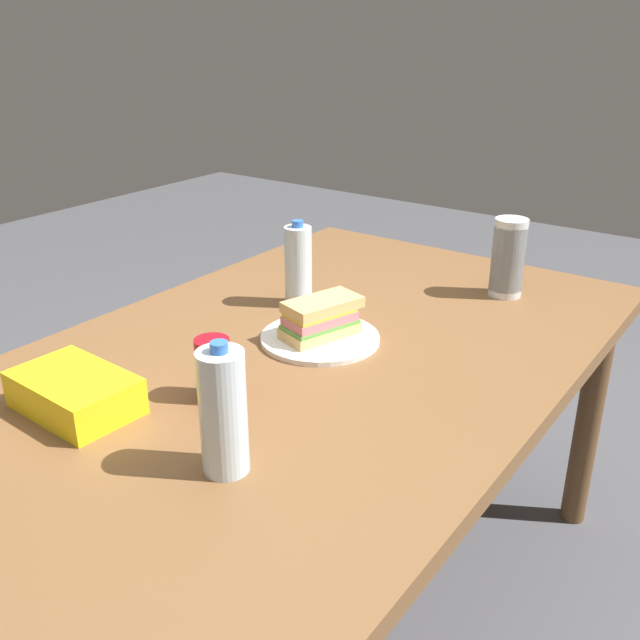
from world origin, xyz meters
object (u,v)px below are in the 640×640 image
(chip_bag, at_px, (75,393))
(water_bottle_spare, at_px, (298,266))
(paper_plate, at_px, (320,338))
(dining_table, at_px, (295,389))
(sandwich, at_px, (321,318))
(plastic_cup_stack, at_px, (508,258))
(water_bottle_tall, at_px, (223,412))
(soda_can_red, at_px, (213,369))

(chip_bag, bearing_deg, water_bottle_spare, -88.61)
(paper_plate, relative_size, water_bottle_spare, 1.23)
(water_bottle_spare, bearing_deg, paper_plate, -130.60)
(chip_bag, xyz_separation_m, water_bottle_spare, (0.65, -0.02, 0.07))
(paper_plate, distance_m, water_bottle_spare, 0.25)
(dining_table, relative_size, sandwich, 8.65)
(dining_table, height_order, plastic_cup_stack, plastic_cup_stack)
(paper_plate, bearing_deg, chip_bag, 159.56)
(dining_table, height_order, chip_bag, chip_bag)
(sandwich, relative_size, water_bottle_spare, 0.94)
(sandwich, distance_m, chip_bag, 0.54)
(water_bottle_spare, bearing_deg, plastic_cup_stack, -47.58)
(plastic_cup_stack, distance_m, water_bottle_spare, 0.54)
(water_bottle_tall, relative_size, plastic_cup_stack, 1.10)
(water_bottle_tall, bearing_deg, dining_table, 22.32)
(plastic_cup_stack, bearing_deg, sandwich, 155.90)
(dining_table, bearing_deg, paper_plate, 2.99)
(soda_can_red, height_order, chip_bag, soda_can_red)
(soda_can_red, xyz_separation_m, water_bottle_spare, (0.47, 0.16, 0.04))
(soda_can_red, height_order, water_bottle_spare, water_bottle_spare)
(soda_can_red, distance_m, chip_bag, 0.25)
(paper_plate, height_order, plastic_cup_stack, plastic_cup_stack)
(water_bottle_spare, bearing_deg, dining_table, -144.51)
(sandwich, relative_size, chip_bag, 0.88)
(chip_bag, height_order, water_bottle_tall, water_bottle_tall)
(dining_table, height_order, water_bottle_spare, water_bottle_spare)
(dining_table, relative_size, water_bottle_tall, 7.81)
(water_bottle_tall, height_order, plastic_cup_stack, water_bottle_tall)
(plastic_cup_stack, bearing_deg, dining_table, 160.17)
(sandwich, height_order, plastic_cup_stack, plastic_cup_stack)
(dining_table, height_order, paper_plate, paper_plate)
(sandwich, distance_m, water_bottle_tall, 0.52)
(sandwich, xyz_separation_m, water_bottle_tall, (-0.49, -0.16, 0.05))
(chip_bag, xyz_separation_m, plastic_cup_stack, (1.02, -0.41, 0.07))
(sandwich, relative_size, plastic_cup_stack, 1.00)
(chip_bag, bearing_deg, plastic_cup_stack, -109.28)
(sandwich, height_order, chip_bag, sandwich)
(plastic_cup_stack, relative_size, water_bottle_spare, 0.94)
(dining_table, relative_size, chip_bag, 7.61)
(paper_plate, xyz_separation_m, plastic_cup_stack, (0.51, -0.23, 0.10))
(dining_table, bearing_deg, plastic_cup_stack, -19.83)
(paper_plate, height_order, chip_bag, chip_bag)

